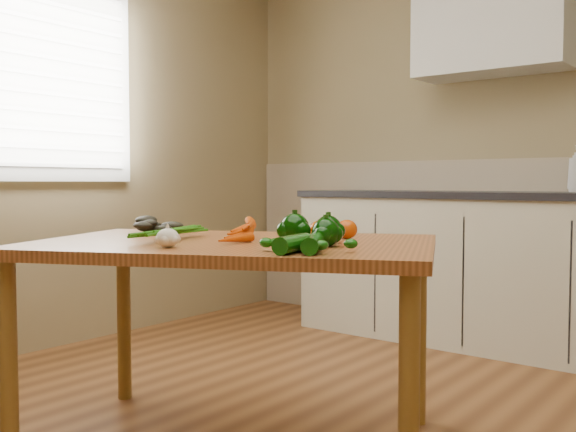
# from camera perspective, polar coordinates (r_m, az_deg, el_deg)

# --- Properties ---
(room) EXTENTS (4.04, 5.04, 2.64)m
(room) POSITION_cam_1_polar(r_m,az_deg,el_deg) (2.14, -0.88, 10.90)
(room) COLOR brown
(room) RESTS_ON ground
(counter_run) EXTENTS (2.84, 0.64, 1.14)m
(counter_run) POSITION_cam_1_polar(r_m,az_deg,el_deg) (3.86, 21.06, -4.59)
(counter_run) COLOR beige
(counter_run) RESTS_ON ground
(window_blinds) EXTENTS (0.08, 0.98, 1.18)m
(window_blinds) POSITION_cam_1_polar(r_m,az_deg,el_deg) (3.94, -19.82, 11.54)
(window_blinds) COLOR silver
(window_blinds) RESTS_ON room
(table) EXTENTS (1.64, 1.40, 0.75)m
(table) POSITION_cam_1_polar(r_m,az_deg,el_deg) (2.29, -4.87, -4.28)
(table) COLOR #A75F30
(table) RESTS_ON ground
(carrot_bunch) EXTENTS (0.32, 0.29, 0.07)m
(carrot_bunch) POSITION_cam_1_polar(r_m,az_deg,el_deg) (2.29, -6.09, -1.34)
(carrot_bunch) COLOR #DB4A05
(carrot_bunch) RESTS_ON table
(leafy_greens) EXTENTS (0.20, 0.18, 0.10)m
(leafy_greens) POSITION_cam_1_polar(r_m,az_deg,el_deg) (2.67, -11.41, -0.45)
(leafy_greens) COLOR black
(leafy_greens) RESTS_ON table
(garlic_bulb) EXTENTS (0.07, 0.07, 0.06)m
(garlic_bulb) POSITION_cam_1_polar(r_m,az_deg,el_deg) (2.07, -10.64, -1.94)
(garlic_bulb) COLOR white
(garlic_bulb) RESTS_ON table
(pepper_a) EXTENTS (0.10, 0.10, 0.10)m
(pepper_a) POSITION_cam_1_polar(r_m,az_deg,el_deg) (2.17, 0.60, -1.14)
(pepper_a) COLOR black
(pepper_a) RESTS_ON table
(pepper_b) EXTENTS (0.09, 0.09, 0.09)m
(pepper_b) POSITION_cam_1_polar(r_m,az_deg,el_deg) (2.18, 3.59, -1.22)
(pepper_b) COLOR black
(pepper_b) RESTS_ON table
(pepper_c) EXTENTS (0.09, 0.09, 0.09)m
(pepper_c) POSITION_cam_1_polar(r_m,az_deg,el_deg) (2.07, 3.37, -1.49)
(pepper_c) COLOR black
(pepper_c) RESTS_ON table
(tomato_a) EXTENTS (0.07, 0.07, 0.06)m
(tomato_a) POSITION_cam_1_polar(r_m,az_deg,el_deg) (2.34, 0.84, -1.33)
(tomato_a) COLOR #7F0F02
(tomato_a) RESTS_ON table
(tomato_b) EXTENTS (0.07, 0.07, 0.07)m
(tomato_b) POSITION_cam_1_polar(r_m,az_deg,el_deg) (2.38, 2.75, -1.21)
(tomato_b) COLOR #C64304
(tomato_b) RESTS_ON table
(tomato_c) EXTENTS (0.08, 0.08, 0.07)m
(tomato_c) POSITION_cam_1_polar(r_m,az_deg,el_deg) (2.37, 5.26, -1.18)
(tomato_c) COLOR #C64304
(tomato_c) RESTS_ON table
(zucchini_a) EXTENTS (0.16, 0.22, 0.05)m
(zucchini_a) POSITION_cam_1_polar(r_m,az_deg,el_deg) (1.91, 2.24, -2.43)
(zucchini_a) COLOR #094307
(zucchini_a) RESTS_ON table
(zucchini_b) EXTENTS (0.09, 0.19, 0.05)m
(zucchini_b) POSITION_cam_1_polar(r_m,az_deg,el_deg) (1.89, 0.46, -2.48)
(zucchini_b) COLOR #094307
(zucchini_b) RESTS_ON table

